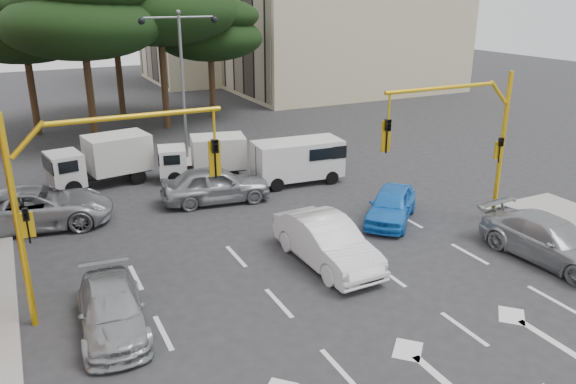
# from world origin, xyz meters

# --- Properties ---
(ground) EXTENTS (120.00, 120.00, 0.00)m
(ground) POSITION_xyz_m (0.00, 0.00, 0.00)
(ground) COLOR #28282B
(ground) RESTS_ON ground
(median_strip) EXTENTS (1.40, 6.00, 0.15)m
(median_strip) POSITION_xyz_m (0.00, 16.00, 0.07)
(median_strip) COLOR gray
(median_strip) RESTS_ON ground
(pine_left_near) EXTENTS (9.15, 9.15, 10.23)m
(pine_left_near) POSITION_xyz_m (-3.94, 21.96, 7.60)
(pine_left_near) COLOR #382616
(pine_left_near) RESTS_ON ground
(pine_center) EXTENTS (9.98, 9.98, 11.16)m
(pine_center) POSITION_xyz_m (1.06, 23.96, 8.30)
(pine_center) COLOR #382616
(pine_center) RESTS_ON ground
(pine_left_far) EXTENTS (8.32, 8.32, 9.30)m
(pine_left_far) POSITION_xyz_m (-6.94, 25.96, 6.91)
(pine_left_far) COLOR #382616
(pine_left_far) RESTS_ON ground
(pine_right) EXTENTS (7.49, 7.49, 8.37)m
(pine_right) POSITION_xyz_m (5.06, 25.96, 6.22)
(pine_right) COLOR #382616
(pine_right) RESTS_ON ground
(pine_back) EXTENTS (9.15, 9.15, 10.23)m
(pine_back) POSITION_xyz_m (-0.94, 28.96, 7.60)
(pine_back) COLOR #382616
(pine_back) RESTS_ON ground
(signal_mast_right) EXTENTS (5.79, 0.37, 6.00)m
(signal_mast_right) POSITION_xyz_m (6.80, 1.99, 3.88)
(signal_mast_right) COLOR gold
(signal_mast_right) RESTS_ON ground
(signal_mast_left) EXTENTS (5.79, 0.37, 6.00)m
(signal_mast_left) POSITION_xyz_m (-6.80, 1.99, 3.88)
(signal_mast_left) COLOR gold
(signal_mast_left) RESTS_ON ground
(street_lamp_center) EXTENTS (4.16, 0.36, 7.77)m
(street_lamp_center) POSITION_xyz_m (0.00, 16.00, 5.43)
(street_lamp_center) COLOR slate
(street_lamp_center) RESTS_ON median_strip
(car_white_hatch) EXTENTS (1.85, 4.91, 1.60)m
(car_white_hatch) POSITION_xyz_m (0.58, 1.66, 0.80)
(car_white_hatch) COLOR white
(car_white_hatch) RESTS_ON ground
(car_blue_compact) EXTENTS (4.00, 3.92, 1.36)m
(car_blue_compact) POSITION_xyz_m (4.82, 3.79, 0.68)
(car_blue_compact) COLOR blue
(car_blue_compact) RESTS_ON ground
(car_silver_wagon) EXTENTS (2.06, 4.37, 1.23)m
(car_silver_wagon) POSITION_xyz_m (-6.67, 0.77, 0.62)
(car_silver_wagon) COLOR #93969A
(car_silver_wagon) RESTS_ON ground
(car_silver_cross_a) EXTENTS (6.08, 3.55, 1.59)m
(car_silver_cross_a) POSITION_xyz_m (-8.00, 9.49, 0.79)
(car_silver_cross_a) COLOR #98999F
(car_silver_cross_a) RESTS_ON ground
(car_silver_cross_b) EXTENTS (4.96, 2.57, 1.61)m
(car_silver_cross_b) POSITION_xyz_m (-0.79, 9.00, 0.81)
(car_silver_cross_b) COLOR gray
(car_silver_cross_b) RESTS_ON ground
(car_silver_parked) EXTENTS (2.46, 5.25, 1.48)m
(car_silver_parked) POSITION_xyz_m (7.60, -1.55, 0.74)
(car_silver_parked) COLOR #96989D
(car_silver_parked) RESTS_ON ground
(van_white) EXTENTS (4.37, 2.25, 2.12)m
(van_white) POSITION_xyz_m (3.69, 9.83, 1.06)
(van_white) COLOR silver
(van_white) RESTS_ON ground
(box_truck_a) EXTENTS (5.02, 2.74, 2.34)m
(box_truck_a) POSITION_xyz_m (-4.90, 13.61, 1.17)
(box_truck_a) COLOR silver
(box_truck_a) RESTS_ON ground
(box_truck_b) EXTENTS (4.56, 2.67, 2.11)m
(box_truck_b) POSITION_xyz_m (-0.23, 12.42, 1.05)
(box_truck_b) COLOR white
(box_truck_b) RESTS_ON ground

